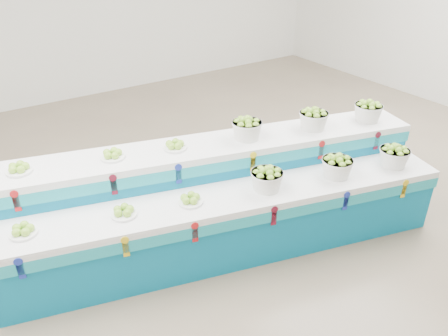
{
  "coord_description": "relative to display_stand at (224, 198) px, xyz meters",
  "views": [
    {
      "loc": [
        -2.72,
        -3.38,
        3.02
      ],
      "look_at": [
        -0.61,
        -0.22,
        0.87
      ],
      "focal_mm": 35.22,
      "sensor_mm": 36.0,
      "label": 1
    }
  ],
  "objects": [
    {
      "name": "ground",
      "position": [
        0.61,
        0.22,
        -0.51
      ],
      "size": [
        10.0,
        10.0,
        0.0
      ],
      "primitive_type": "plane",
      "color": "#72614E",
      "rests_on": "ground"
    },
    {
      "name": "basket_upper_right",
      "position": [
        1.83,
        -0.2,
        0.63
      ],
      "size": [
        0.39,
        0.39,
        0.23
      ],
      "primitive_type": null,
      "rotation": [
        0.0,
        0.0,
        -0.26
      ],
      "color": "silver",
      "rests_on": "display_stand"
    },
    {
      "name": "basket_upper_left",
      "position": [
        0.4,
        0.18,
        0.63
      ],
      "size": [
        0.39,
        0.39,
        0.23
      ],
      "primitive_type": null,
      "rotation": [
        0.0,
        0.0,
        -0.26
      ],
      "color": "silver",
      "rests_on": "display_stand"
    },
    {
      "name": "plate_lower_mid",
      "position": [
        -1.07,
        -0.0,
        0.26
      ],
      "size": [
        0.29,
        0.29,
        0.1
      ],
      "primitive_type": "cylinder",
      "rotation": [
        0.0,
        0.0,
        -0.26
      ],
      "color": "white",
      "rests_on": "display_stand"
    },
    {
      "name": "plate_lower_left",
      "position": [
        -1.88,
        0.21,
        0.26
      ],
      "size": [
        0.29,
        0.29,
        0.1
      ],
      "primitive_type": "cylinder",
      "rotation": [
        0.0,
        0.0,
        -0.26
      ],
      "color": "white",
      "rests_on": "display_stand"
    },
    {
      "name": "basket_lower_mid",
      "position": [
        1.02,
        -0.55,
        0.33
      ],
      "size": [
        0.39,
        0.39,
        0.23
      ],
      "primitive_type": null,
      "rotation": [
        0.0,
        0.0,
        -0.26
      ],
      "color": "silver",
      "rests_on": "display_stand"
    },
    {
      "name": "plate_upper_left",
      "position": [
        -1.74,
        0.74,
        0.56
      ],
      "size": [
        0.29,
        0.29,
        0.1
      ],
      "primitive_type": "cylinder",
      "rotation": [
        0.0,
        0.0,
        -0.26
      ],
      "color": "white",
      "rests_on": "display_stand"
    },
    {
      "name": "plate_upper_mid",
      "position": [
        -0.93,
        0.53,
        0.56
      ],
      "size": [
        0.29,
        0.29,
        0.1
      ],
      "primitive_type": "cylinder",
      "rotation": [
        0.0,
        0.0,
        -0.26
      ],
      "color": "white",
      "rests_on": "display_stand"
    },
    {
      "name": "display_stand",
      "position": [
        0.0,
        0.0,
        0.0
      ],
      "size": [
        4.57,
        2.23,
        1.02
      ],
      "primitive_type": null,
      "rotation": [
        0.0,
        0.0,
        -0.26
      ],
      "color": "#076D98",
      "rests_on": "ground"
    },
    {
      "name": "plate_lower_right",
      "position": [
        -0.48,
        -0.16,
        0.26
      ],
      "size": [
        0.29,
        0.29,
        0.1
      ],
      "primitive_type": "cylinder",
      "rotation": [
        0.0,
        0.0,
        -0.26
      ],
      "color": "white",
      "rests_on": "display_stand"
    },
    {
      "name": "basket_lower_right",
      "position": [
        1.69,
        -0.73,
        0.33
      ],
      "size": [
        0.39,
        0.39,
        0.23
      ],
      "primitive_type": null,
      "rotation": [
        0.0,
        0.0,
        -0.26
      ],
      "color": "silver",
      "rests_on": "display_stand"
    },
    {
      "name": "basket_lower_left",
      "position": [
        0.26,
        -0.35,
        0.33
      ],
      "size": [
        0.39,
        0.39,
        0.23
      ],
      "primitive_type": null,
      "rotation": [
        0.0,
        0.0,
        -0.26
      ],
      "color": "silver",
      "rests_on": "display_stand"
    },
    {
      "name": "plate_upper_right",
      "position": [
        -0.34,
        0.37,
        0.56
      ],
      "size": [
        0.29,
        0.29,
        0.1
      ],
      "primitive_type": "cylinder",
      "rotation": [
        0.0,
        0.0,
        -0.26
      ],
      "color": "white",
      "rests_on": "display_stand"
    },
    {
      "name": "basket_upper_mid",
      "position": [
        1.16,
        -0.02,
        0.63
      ],
      "size": [
        0.39,
        0.39,
        0.23
      ],
      "primitive_type": null,
      "rotation": [
        0.0,
        0.0,
        -0.26
      ],
      "color": "silver",
      "rests_on": "display_stand"
    }
  ]
}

